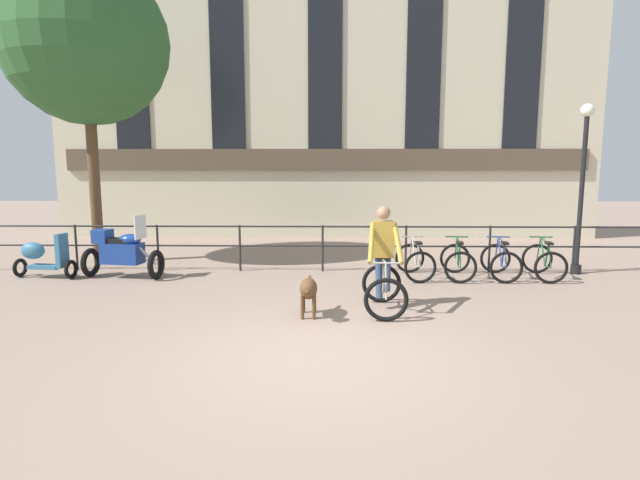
{
  "coord_description": "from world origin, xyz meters",
  "views": [
    {
      "loc": [
        0.16,
        -5.92,
        2.31
      ],
      "look_at": [
        -0.01,
        2.86,
        1.05
      ],
      "focal_mm": 28.0,
      "sensor_mm": 36.0,
      "label": 1
    }
  ],
  "objects_px": {
    "parked_bicycle_far_end": "(544,262)",
    "street_lamp": "(582,179)",
    "dog": "(308,290)",
    "cyclist_with_bike": "(384,264)",
    "parked_motorcycle": "(122,252)",
    "parked_bicycle_near_lamp": "(415,261)",
    "parked_bicycle_mid_left": "(458,261)",
    "parked_bicycle_mid_right": "(501,262)",
    "parked_scooter": "(43,256)"
  },
  "relations": [
    {
      "from": "parked_motorcycle",
      "to": "parked_bicycle_far_end",
      "type": "bearing_deg",
      "value": -80.57
    },
    {
      "from": "parked_bicycle_near_lamp",
      "to": "parked_bicycle_mid_left",
      "type": "bearing_deg",
      "value": 177.37
    },
    {
      "from": "dog",
      "to": "parked_bicycle_mid_right",
      "type": "distance_m",
      "value": 4.9
    },
    {
      "from": "parked_bicycle_near_lamp",
      "to": "parked_bicycle_mid_right",
      "type": "distance_m",
      "value": 1.81
    },
    {
      "from": "parked_bicycle_mid_left",
      "to": "street_lamp",
      "type": "relative_size",
      "value": 0.32
    },
    {
      "from": "street_lamp",
      "to": "parked_bicycle_near_lamp",
      "type": "bearing_deg",
      "value": -172.37
    },
    {
      "from": "parked_bicycle_near_lamp",
      "to": "cyclist_with_bike",
      "type": "bearing_deg",
      "value": 66.31
    },
    {
      "from": "parked_bicycle_near_lamp",
      "to": "parked_bicycle_far_end",
      "type": "xyz_separation_m",
      "value": [
        2.72,
        0.0,
        0.0
      ]
    },
    {
      "from": "parked_scooter",
      "to": "parked_bicycle_far_end",
      "type": "bearing_deg",
      "value": -81.63
    },
    {
      "from": "parked_bicycle_far_end",
      "to": "dog",
      "type": "bearing_deg",
      "value": 38.68
    },
    {
      "from": "parked_bicycle_far_end",
      "to": "parked_scooter",
      "type": "xyz_separation_m",
      "value": [
        -10.64,
        -0.14,
        0.1
      ]
    },
    {
      "from": "dog",
      "to": "parked_bicycle_near_lamp",
      "type": "distance_m",
      "value": 3.6
    },
    {
      "from": "parked_bicycle_mid_right",
      "to": "parked_bicycle_far_end",
      "type": "height_order",
      "value": "same"
    },
    {
      "from": "dog",
      "to": "parked_bicycle_near_lamp",
      "type": "bearing_deg",
      "value": 53.31
    },
    {
      "from": "dog",
      "to": "parked_bicycle_mid_right",
      "type": "relative_size",
      "value": 0.83
    },
    {
      "from": "cyclist_with_bike",
      "to": "parked_bicycle_near_lamp",
      "type": "xyz_separation_m",
      "value": [
        0.93,
        2.42,
        -0.41
      ]
    },
    {
      "from": "parked_motorcycle",
      "to": "dog",
      "type": "bearing_deg",
      "value": -115.53
    },
    {
      "from": "parked_bicycle_mid_right",
      "to": "parked_bicycle_mid_left",
      "type": "bearing_deg",
      "value": 6.63
    },
    {
      "from": "cyclist_with_bike",
      "to": "parked_motorcycle",
      "type": "height_order",
      "value": "cyclist_with_bike"
    },
    {
      "from": "cyclist_with_bike",
      "to": "parked_bicycle_near_lamp",
      "type": "distance_m",
      "value": 2.62
    },
    {
      "from": "parked_bicycle_mid_left",
      "to": "parked_bicycle_mid_right",
      "type": "height_order",
      "value": "same"
    },
    {
      "from": "cyclist_with_bike",
      "to": "parked_bicycle_mid_right",
      "type": "relative_size",
      "value": 1.44
    },
    {
      "from": "parked_motorcycle",
      "to": "parked_bicycle_far_end",
      "type": "relative_size",
      "value": 1.44
    },
    {
      "from": "parked_motorcycle",
      "to": "street_lamp",
      "type": "bearing_deg",
      "value": -77.81
    },
    {
      "from": "parked_bicycle_far_end",
      "to": "parked_bicycle_mid_left",
      "type": "bearing_deg",
      "value": 7.96
    },
    {
      "from": "dog",
      "to": "street_lamp",
      "type": "xyz_separation_m",
      "value": [
        5.79,
        3.38,
        1.64
      ]
    },
    {
      "from": "parked_bicycle_mid_left",
      "to": "dog",
      "type": "bearing_deg",
      "value": 51.54
    },
    {
      "from": "dog",
      "to": "street_lamp",
      "type": "height_order",
      "value": "street_lamp"
    },
    {
      "from": "parked_bicycle_far_end",
      "to": "street_lamp",
      "type": "bearing_deg",
      "value": -144.2
    },
    {
      "from": "dog",
      "to": "parked_bicycle_far_end",
      "type": "bearing_deg",
      "value": 30.59
    },
    {
      "from": "dog",
      "to": "parked_bicycle_far_end",
      "type": "relative_size",
      "value": 0.82
    },
    {
      "from": "street_lamp",
      "to": "parked_bicycle_far_end",
      "type": "bearing_deg",
      "value": -152.16
    },
    {
      "from": "parked_bicycle_mid_left",
      "to": "parked_bicycle_far_end",
      "type": "xyz_separation_m",
      "value": [
        1.82,
        -0.0,
        0.0
      ]
    },
    {
      "from": "cyclist_with_bike",
      "to": "parked_motorcycle",
      "type": "bearing_deg",
      "value": 158.79
    },
    {
      "from": "parked_scooter",
      "to": "parked_bicycle_mid_right",
      "type": "bearing_deg",
      "value": -81.56
    },
    {
      "from": "cyclist_with_bike",
      "to": "parked_scooter",
      "type": "distance_m",
      "value": 7.35
    },
    {
      "from": "parked_bicycle_far_end",
      "to": "parked_scooter",
      "type": "distance_m",
      "value": 10.64
    },
    {
      "from": "parked_bicycle_mid_left",
      "to": "street_lamp",
      "type": "height_order",
      "value": "street_lamp"
    },
    {
      "from": "cyclist_with_bike",
      "to": "parked_bicycle_mid_right",
      "type": "xyz_separation_m",
      "value": [
        2.74,
        2.42,
        -0.41
      ]
    },
    {
      "from": "parked_bicycle_mid_left",
      "to": "parked_bicycle_mid_right",
      "type": "relative_size",
      "value": 1.01
    },
    {
      "from": "parked_scooter",
      "to": "street_lamp",
      "type": "bearing_deg",
      "value": -79.27
    },
    {
      "from": "parked_bicycle_far_end",
      "to": "parked_bicycle_near_lamp",
      "type": "bearing_deg",
      "value": 7.96
    },
    {
      "from": "parked_motorcycle",
      "to": "parked_bicycle_mid_left",
      "type": "xyz_separation_m",
      "value": [
        7.14,
        0.12,
        -0.2
      ]
    },
    {
      "from": "parked_bicycle_near_lamp",
      "to": "parked_bicycle_mid_left",
      "type": "relative_size",
      "value": 0.96
    },
    {
      "from": "parked_bicycle_mid_right",
      "to": "parked_bicycle_far_end",
      "type": "bearing_deg",
      "value": -173.37
    },
    {
      "from": "parked_bicycle_mid_right",
      "to": "parked_bicycle_far_end",
      "type": "relative_size",
      "value": 0.99
    },
    {
      "from": "parked_bicycle_mid_left",
      "to": "parked_scooter",
      "type": "height_order",
      "value": "parked_scooter"
    },
    {
      "from": "parked_scooter",
      "to": "parked_bicycle_near_lamp",
      "type": "bearing_deg",
      "value": -81.36
    },
    {
      "from": "parked_scooter",
      "to": "parked_bicycle_mid_left",
      "type": "bearing_deg",
      "value": -81.47
    },
    {
      "from": "parked_bicycle_far_end",
      "to": "street_lamp",
      "type": "relative_size",
      "value": 0.32
    }
  ]
}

